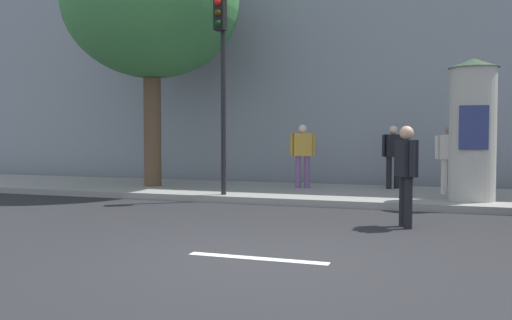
% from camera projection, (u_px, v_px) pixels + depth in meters
% --- Properties ---
extents(ground_plane, '(80.00, 80.00, 0.00)m').
position_uv_depth(ground_plane, '(257.00, 259.00, 6.69)').
color(ground_plane, '#232326').
extents(sidewalk_curb, '(36.00, 4.00, 0.15)m').
position_uv_depth(sidewalk_curb, '(351.00, 195.00, 13.29)').
color(sidewalk_curb, gray).
rests_on(sidewalk_curb, ground_plane).
extents(lane_markings, '(25.80, 0.16, 0.01)m').
position_uv_depth(lane_markings, '(257.00, 258.00, 6.69)').
color(lane_markings, silver).
rests_on(lane_markings, ground_plane).
extents(building_backdrop, '(36.00, 5.00, 11.58)m').
position_uv_depth(building_backdrop, '(377.00, 5.00, 17.75)').
color(building_backdrop, gray).
rests_on(building_backdrop, ground_plane).
extents(traffic_light, '(0.24, 0.45, 4.50)m').
position_uv_depth(traffic_light, '(222.00, 64.00, 12.38)').
color(traffic_light, black).
rests_on(traffic_light, sidewalk_curb).
extents(poster_column, '(1.04, 1.04, 2.99)m').
position_uv_depth(poster_column, '(473.00, 129.00, 11.42)').
color(poster_column, '#B2ADA3').
rests_on(poster_column, sidewalk_curb).
extents(street_tree, '(4.74, 4.74, 6.97)m').
position_uv_depth(street_tree, '(151.00, 4.00, 14.60)').
color(street_tree, brown).
rests_on(street_tree, sidewalk_curb).
extents(pedestrian_with_backpack, '(0.40, 0.61, 1.68)m').
position_uv_depth(pedestrian_with_backpack, '(406.00, 168.00, 8.91)').
color(pedestrian_with_backpack, black).
rests_on(pedestrian_with_backpack, ground_plane).
extents(pedestrian_tallest, '(0.66, 0.33, 1.61)m').
position_uv_depth(pedestrian_tallest, '(450.00, 153.00, 12.74)').
color(pedestrian_tallest, silver).
rests_on(pedestrian_tallest, sidewalk_curb).
extents(pedestrian_near_pole, '(0.62, 0.39, 1.66)m').
position_uv_depth(pedestrian_near_pole, '(303.00, 151.00, 14.15)').
color(pedestrian_near_pole, '#724C84').
rests_on(pedestrian_near_pole, sidewalk_curb).
extents(pedestrian_in_dark_shirt, '(0.54, 0.44, 1.63)m').
position_uv_depth(pedestrian_in_dark_shirt, '(393.00, 152.00, 14.00)').
color(pedestrian_in_dark_shirt, black).
rests_on(pedestrian_in_dark_shirt, sidewalk_curb).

